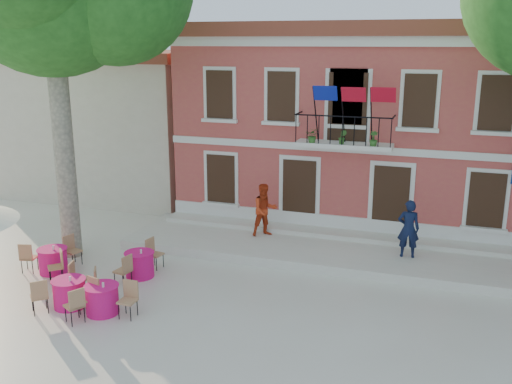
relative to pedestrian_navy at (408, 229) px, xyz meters
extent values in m
plane|color=beige|center=(-4.33, -4.28, -1.22)|extent=(90.00, 90.00, 0.00)
cube|color=#BE5344|center=(-2.33, 5.72, 2.28)|extent=(13.00, 8.00, 7.00)
cube|color=brown|center=(-2.33, 5.72, 6.03)|extent=(13.50, 8.50, 0.50)
cube|color=silver|center=(-2.33, 1.77, 5.63)|extent=(13.30, 0.35, 0.35)
cube|color=silver|center=(-2.33, 1.27, 2.28)|extent=(3.20, 0.90, 0.15)
cube|color=black|center=(-2.33, 0.87, 3.28)|extent=(3.20, 0.04, 0.04)
cube|color=#0D1D98|center=(-3.23, 0.52, 4.03)|extent=(0.76, 0.27, 0.47)
cube|color=red|center=(-2.33, 0.52, 4.03)|extent=(0.76, 0.29, 0.47)
cube|color=red|center=(-1.43, 0.52, 4.03)|extent=(0.76, 0.27, 0.47)
imported|color=#26591E|center=(-3.33, 0.97, 2.59)|extent=(0.43, 0.37, 0.48)
imported|color=#26591E|center=(-2.33, 0.97, 2.59)|extent=(0.26, 0.21, 0.48)
imported|color=#26591E|center=(-1.33, 0.97, 2.59)|extent=(0.27, 0.27, 0.48)
cube|color=beige|center=(-13.83, 6.72, 1.78)|extent=(9.00, 9.00, 6.00)
cube|color=brown|center=(-13.83, 6.72, 4.98)|extent=(9.40, 9.40, 0.40)
cube|color=silver|center=(-2.33, 0.12, -1.07)|extent=(14.00, 3.40, 0.30)
cylinder|color=#A59E84|center=(-10.52, -2.57, 2.51)|extent=(0.63, 0.63, 7.46)
imported|color=#101836|center=(0.00, 0.00, 0.00)|extent=(0.72, 0.52, 1.84)
imported|color=red|center=(-4.84, 0.51, 0.00)|extent=(1.13, 1.10, 1.84)
cylinder|color=#F21664|center=(-7.21, -5.87, -0.85)|extent=(0.84, 0.84, 0.75)
cylinder|color=#F21664|center=(-7.21, -5.87, -0.46)|extent=(0.90, 0.90, 0.02)
cube|color=tan|center=(-7.59, -5.22, -0.75)|extent=(0.57, 0.57, 0.95)
cube|color=tan|center=(-7.58, -6.52, -0.75)|extent=(0.57, 0.57, 0.95)
cube|color=tan|center=(-6.46, -5.86, -0.75)|extent=(0.42, 0.42, 0.95)
cylinder|color=#F21664|center=(-8.25, -5.81, -0.85)|extent=(0.84, 0.84, 0.75)
cylinder|color=#F21664|center=(-8.25, -5.81, -0.46)|extent=(0.90, 0.90, 0.02)
cube|color=tan|center=(-7.52, -6.00, -0.75)|extent=(0.51, 0.51, 0.95)
cube|color=tan|center=(-8.45, -5.09, -0.75)|extent=(0.52, 0.52, 0.95)
cube|color=tan|center=(-8.77, -6.35, -0.75)|extent=(0.59, 0.59, 0.95)
cylinder|color=#F21664|center=(-10.16, -4.01, -0.85)|extent=(0.84, 0.84, 0.75)
cylinder|color=#F21664|center=(-10.16, -4.01, -0.46)|extent=(0.90, 0.90, 0.02)
cube|color=tan|center=(-10.89, -4.19, -0.75)|extent=(0.51, 0.51, 0.95)
cube|color=tan|center=(-9.64, -4.56, -0.75)|extent=(0.59, 0.59, 0.95)
cube|color=tan|center=(-9.95, -3.29, -0.75)|extent=(0.52, 0.52, 0.95)
cylinder|color=#F21664|center=(-7.50, -3.45, -0.85)|extent=(0.84, 0.84, 0.75)
cylinder|color=#F21664|center=(-7.50, -3.45, -0.46)|extent=(0.90, 0.90, 0.02)
cube|color=tan|center=(-7.62, -4.19, -0.75)|extent=(0.48, 0.48, 0.95)
cube|color=tan|center=(-7.37, -2.71, -0.75)|extent=(0.48, 0.48, 0.95)
camera|label=1|loc=(0.88, -17.40, 5.62)|focal=40.00mm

